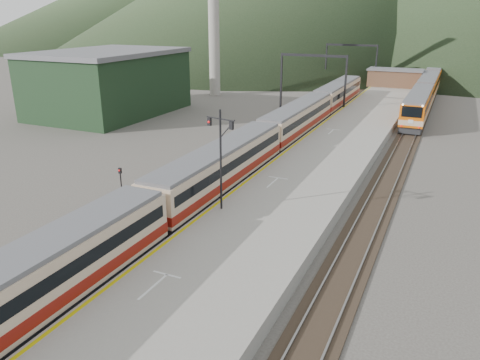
% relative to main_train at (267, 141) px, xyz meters
% --- Properties ---
extents(track_main, '(2.60, 200.00, 0.23)m').
position_rel_main_train_xyz_m(track_main, '(0.00, 9.68, -1.85)').
color(track_main, black).
rests_on(track_main, ground).
extents(track_far, '(2.60, 200.00, 0.23)m').
position_rel_main_train_xyz_m(track_far, '(-5.00, 9.68, -1.85)').
color(track_far, black).
rests_on(track_far, ground).
extents(track_second, '(2.60, 200.00, 0.23)m').
position_rel_main_train_xyz_m(track_second, '(11.50, 9.68, -1.85)').
color(track_second, black).
rests_on(track_second, ground).
extents(platform, '(8.00, 100.00, 1.00)m').
position_rel_main_train_xyz_m(platform, '(5.60, 7.68, -1.41)').
color(platform, gray).
rests_on(platform, ground).
extents(gantry_near, '(9.55, 0.25, 8.00)m').
position_rel_main_train_xyz_m(gantry_near, '(-2.85, 24.68, 3.67)').
color(gantry_near, black).
rests_on(gantry_near, ground).
extents(gantry_far, '(9.55, 0.25, 8.00)m').
position_rel_main_train_xyz_m(gantry_far, '(-2.85, 49.68, 3.67)').
color(gantry_far, black).
rests_on(gantry_far, ground).
extents(warehouse, '(14.50, 20.50, 8.60)m').
position_rel_main_train_xyz_m(warehouse, '(-28.00, 11.68, 2.40)').
color(warehouse, black).
rests_on(warehouse, ground).
extents(smokestack, '(1.80, 1.80, 30.00)m').
position_rel_main_train_xyz_m(smokestack, '(-22.00, 31.68, 13.09)').
color(smokestack, '#9E998E').
rests_on(smokestack, ground).
extents(station_shed, '(9.40, 4.40, 3.10)m').
position_rel_main_train_xyz_m(station_shed, '(5.60, 47.68, 0.66)').
color(station_shed, brown).
rests_on(station_shed, platform).
extents(main_train, '(2.76, 75.72, 3.37)m').
position_rel_main_train_xyz_m(main_train, '(0.00, 0.00, 0.00)').
color(main_train, tan).
rests_on(main_train, track_main).
extents(second_train, '(2.68, 55.00, 3.27)m').
position_rel_main_train_xyz_m(second_train, '(11.50, 42.80, -0.05)').
color(second_train, '#D6590A').
rests_on(second_train, track_second).
extents(signal_mast, '(2.16, 0.64, 6.66)m').
position_rel_main_train_xyz_m(signal_mast, '(2.50, -14.50, 3.16)').
color(signal_mast, black).
rests_on(signal_mast, platform).
extents(short_signal_a, '(0.23, 0.17, 2.27)m').
position_rel_main_train_xyz_m(short_signal_a, '(-2.51, -24.89, -0.45)').
color(short_signal_a, black).
rests_on(short_signal_a, ground).
extents(short_signal_b, '(0.22, 0.16, 2.27)m').
position_rel_main_train_xyz_m(short_signal_b, '(-3.40, 4.13, -0.45)').
color(short_signal_b, black).
rests_on(short_signal_b, ground).
extents(short_signal_c, '(0.23, 0.17, 2.27)m').
position_rel_main_train_xyz_m(short_signal_c, '(-6.63, -13.40, -0.45)').
color(short_signal_c, black).
rests_on(short_signal_c, ground).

